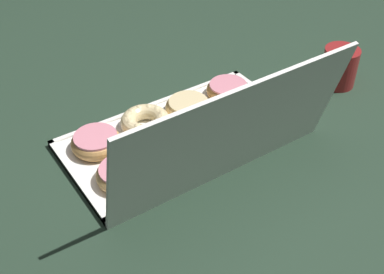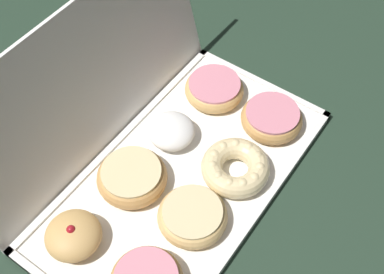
{
  "view_description": "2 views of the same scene",
  "coord_description": "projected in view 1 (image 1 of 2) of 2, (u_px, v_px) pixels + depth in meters",
  "views": [
    {
      "loc": [
        0.49,
        0.76,
        0.73
      ],
      "look_at": [
        0.01,
        0.05,
        0.04
      ],
      "focal_mm": 47.27,
      "sensor_mm": 36.0,
      "label": 1
    },
    {
      "loc": [
        -0.36,
        -0.27,
        0.74
      ],
      "look_at": [
        0.06,
        0.02,
        0.04
      ],
      "focal_mm": 47.65,
      "sensor_mm": 36.0,
      "label": 2
    }
  ],
  "objects": [
    {
      "name": "donut_box",
      "position": [
        183.0,
        136.0,
        1.16
      ],
      "size": [
        0.54,
        0.29,
        0.01
      ],
      "color": "white",
      "rests_on": "ground"
    },
    {
      "name": "pink_frosted_donut_7",
      "position": [
        123.0,
        174.0,
        1.03
      ],
      "size": [
        0.11,
        0.11,
        0.03
      ],
      "color": "tan",
      "rests_on": "donut_box"
    },
    {
      "name": "pink_frosted_donut_3",
      "position": [
        96.0,
        142.0,
        1.11
      ],
      "size": [
        0.11,
        0.11,
        0.04
      ],
      "color": "tan",
      "rests_on": "donut_box"
    },
    {
      "name": "jelly_filled_donut_4",
      "position": [
        266.0,
        114.0,
        1.18
      ],
      "size": [
        0.09,
        0.09,
        0.05
      ],
      "color": "tan",
      "rests_on": "donut_box"
    },
    {
      "name": "powdered_filled_donut_6",
      "position": [
        177.0,
        152.0,
        1.08
      ],
      "size": [
        0.08,
        0.08,
        0.04
      ],
      "color": "white",
      "rests_on": "donut_box"
    },
    {
      "name": "pink_frosted_donut_0",
      "position": [
        228.0,
        90.0,
        1.27
      ],
      "size": [
        0.11,
        0.11,
        0.03
      ],
      "color": "tan",
      "rests_on": "donut_box"
    },
    {
      "name": "glazed_ring_donut_5",
      "position": [
        219.0,
        133.0,
        1.13
      ],
      "size": [
        0.12,
        0.12,
        0.04
      ],
      "color": "tan",
      "rests_on": "donut_box"
    },
    {
      "name": "coffee_mug",
      "position": [
        339.0,
        67.0,
        1.31
      ],
      "size": [
        0.11,
        0.09,
        0.1
      ],
      "color": "maroon",
      "rests_on": "ground"
    },
    {
      "name": "glazed_ring_donut_1",
      "position": [
        188.0,
        107.0,
        1.21
      ],
      "size": [
        0.11,
        0.11,
        0.04
      ],
      "color": "#E5B770",
      "rests_on": "donut_box"
    },
    {
      "name": "ground_plane",
      "position": [
        183.0,
        138.0,
        1.16
      ],
      "size": [
        3.0,
        3.0,
        0.0
      ],
      "primitive_type": "plane",
      "color": "#233828"
    },
    {
      "name": "cruller_donut_2",
      "position": [
        145.0,
        121.0,
        1.16
      ],
      "size": [
        0.12,
        0.12,
        0.04
      ],
      "color": "beige",
      "rests_on": "donut_box"
    },
    {
      "name": "box_lid_open",
      "position": [
        234.0,
        134.0,
        0.96
      ],
      "size": [
        0.54,
        0.08,
        0.26
      ],
      "primitive_type": "cube",
      "rotation": [
        1.32,
        0.0,
        0.0
      ],
      "color": "white",
      "rests_on": "ground"
    }
  ]
}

